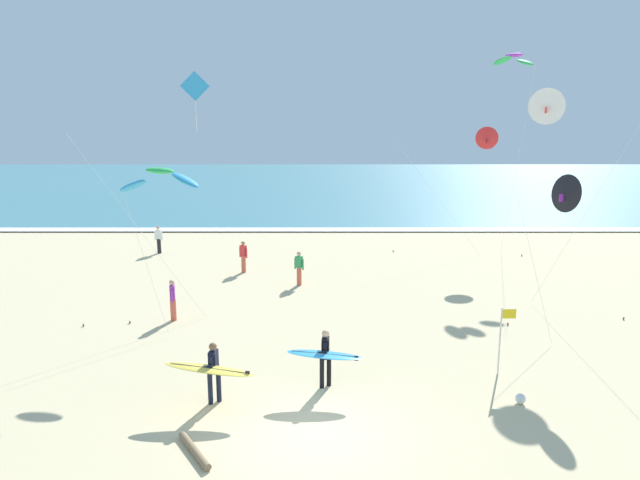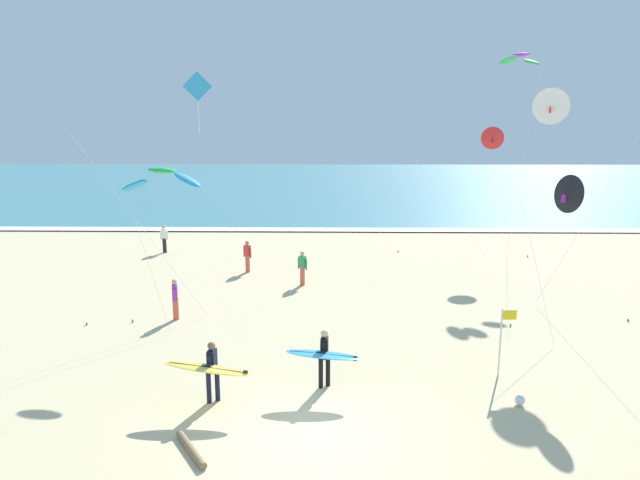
{
  "view_description": "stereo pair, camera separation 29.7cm",
  "coord_description": "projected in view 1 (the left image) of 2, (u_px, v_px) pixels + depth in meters",
  "views": [
    {
      "loc": [
        0.03,
        -12.49,
        7.42
      ],
      "look_at": [
        -0.02,
        7.05,
        3.32
      ],
      "focal_mm": 31.95,
      "sensor_mm": 36.0,
      "label": 1
    },
    {
      "loc": [
        0.33,
        -12.49,
        7.42
      ],
      "look_at": [
        -0.02,
        7.05,
        3.32
      ],
      "focal_mm": 31.95,
      "sensor_mm": 36.0,
      "label": 2
    }
  ],
  "objects": [
    {
      "name": "lifeguard_flag",
      "position": [
        504.0,
        335.0,
        16.7
      ],
      "size": [
        0.45,
        0.05,
        2.1
      ],
      "color": "silver",
      "rests_on": "ground"
    },
    {
      "name": "kite_diamond_cobalt_near",
      "position": [
        192.0,
        99.0,
        20.12
      ],
      "size": [
        4.82,
        1.1,
        9.13
      ],
      "color": "#2D99DB",
      "rests_on": "ground"
    },
    {
      "name": "driftwood_log",
      "position": [
        196.0,
        450.0,
        12.92
      ],
      "size": [
        1.02,
        1.44,
        0.17
      ],
      "primitive_type": "cylinder",
      "rotation": [
        0.0,
        1.57,
        5.29
      ],
      "color": "#846B4C",
      "rests_on": "ground"
    },
    {
      "name": "ground_plane",
      "position": [
        320.0,
        434.0,
        13.75
      ],
      "size": [
        160.0,
        160.0,
        0.0
      ],
      "primitive_type": "plane",
      "color": "beige"
    },
    {
      "name": "shoreline_foam",
      "position": [
        321.0,
        230.0,
        39.12
      ],
      "size": [
        160.0,
        1.4,
        0.01
      ],
      "primitive_type": "cube",
      "color": "white",
      "rests_on": "ocean_water"
    },
    {
      "name": "kite_delta_charcoal_high",
      "position": [
        566.0,
        194.0,
        18.07
      ],
      "size": [
        1.22,
        2.59,
        5.77
      ],
      "color": "black",
      "rests_on": "ground"
    },
    {
      "name": "bystander_purple_top",
      "position": [
        174.0,
        300.0,
        21.43
      ],
      "size": [
        0.24,
        0.49,
        1.59
      ],
      "color": "#D8593F",
      "rests_on": "ground"
    },
    {
      "name": "bystander_red_top",
      "position": [
        245.0,
        256.0,
        28.25
      ],
      "size": [
        0.43,
        0.33,
        1.59
      ],
      "color": "#D8593F",
      "rests_on": "ground"
    },
    {
      "name": "kite_arc_violet_low",
      "position": [
        516.0,
        60.0,
        30.85
      ],
      "size": [
        2.66,
        2.43,
        11.01
      ],
      "color": "green",
      "rests_on": "ground"
    },
    {
      "name": "surfer_lead",
      "position": [
        326.0,
        355.0,
        15.82
      ],
      "size": [
        2.11,
        0.99,
        1.71
      ],
      "color": "black",
      "rests_on": "ground"
    },
    {
      "name": "bystander_white_top",
      "position": [
        160.0,
        239.0,
        32.37
      ],
      "size": [
        0.48,
        0.26,
        1.59
      ],
      "color": "black",
      "rests_on": "ground"
    },
    {
      "name": "kite_delta_scarlet_far",
      "position": [
        488.0,
        138.0,
        30.3
      ],
      "size": [
        5.32,
        1.51,
        7.13
      ],
      "color": "red",
      "rests_on": "ground"
    },
    {
      "name": "surfer_trailing",
      "position": [
        213.0,
        369.0,
        14.91
      ],
      "size": [
        2.4,
        1.0,
        1.71
      ],
      "color": "black",
      "rests_on": "ground"
    },
    {
      "name": "ocean_water",
      "position": [
        321.0,
        183.0,
        68.2
      ],
      "size": [
        160.0,
        60.0,
        0.08
      ],
      "primitive_type": "cube",
      "color": "teal",
      "rests_on": "ground"
    },
    {
      "name": "kite_arc_emerald_distant",
      "position": [
        162.0,
        179.0,
        18.84
      ],
      "size": [
        3.13,
        2.88,
        5.9
      ],
      "color": "#2D99DB",
      "rests_on": "ground"
    },
    {
      "name": "bystander_green_top",
      "position": [
        300.0,
        268.0,
        26.03
      ],
      "size": [
        0.44,
        0.32,
        1.59
      ],
      "color": "#D8593F",
      "rests_on": "ground"
    },
    {
      "name": "beach_ball",
      "position": [
        522.0,
        399.0,
        15.18
      ],
      "size": [
        0.28,
        0.28,
        0.28
      ],
      "primitive_type": "sphere",
      "color": "white",
      "rests_on": "ground"
    },
    {
      "name": "kite_delta_ivory_mid",
      "position": [
        549.0,
        107.0,
        21.83
      ],
      "size": [
        3.51,
        2.39,
        8.66
      ],
      "color": "white",
      "rests_on": "ground"
    }
  ]
}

